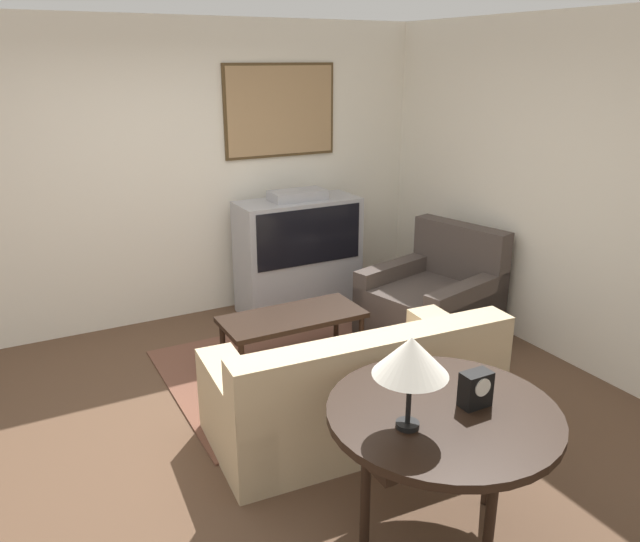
{
  "coord_description": "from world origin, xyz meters",
  "views": [
    {
      "loc": [
        -1.34,
        -3.43,
        2.36
      ],
      "look_at": [
        0.87,
        0.7,
        0.75
      ],
      "focal_mm": 35.0,
      "sensor_mm": 36.0,
      "label": 1
    }
  ],
  "objects": [
    {
      "name": "ground_plane",
      "position": [
        0.0,
        0.0,
        0.0
      ],
      "size": [
        12.0,
        12.0,
        0.0
      ],
      "primitive_type": "plane",
      "color": "brown"
    },
    {
      "name": "wall_back",
      "position": [
        0.02,
        2.13,
        1.36
      ],
      "size": [
        12.0,
        0.1,
        2.7
      ],
      "color": "silver",
      "rests_on": "ground_plane"
    },
    {
      "name": "area_rug",
      "position": [
        0.6,
        0.56,
        0.01
      ],
      "size": [
        1.99,
        1.74,
        0.01
      ],
      "color": "brown",
      "rests_on": "ground_plane"
    },
    {
      "name": "wall_right",
      "position": [
        2.63,
        0.0,
        1.35
      ],
      "size": [
        0.06,
        12.0,
        2.7
      ],
      "color": "silver",
      "rests_on": "ground_plane"
    },
    {
      "name": "console_table",
      "position": [
        0.43,
        -1.39,
        0.68
      ],
      "size": [
        1.14,
        1.14,
        0.74
      ],
      "color": "black",
      "rests_on": "ground_plane"
    },
    {
      "name": "mantel_clock",
      "position": [
        0.59,
        -1.43,
        0.83
      ],
      "size": [
        0.15,
        0.1,
        0.18
      ],
      "color": "black",
      "rests_on": "console_table"
    },
    {
      "name": "tv",
      "position": [
        1.19,
        1.73,
        0.56
      ],
      "size": [
        1.17,
        0.49,
        1.18
      ],
      "color": "#9E9EA3",
      "rests_on": "ground_plane"
    },
    {
      "name": "couch",
      "position": [
        0.55,
        -0.39,
        0.3
      ],
      "size": [
        1.89,
        0.98,
        0.81
      ],
      "rotation": [
        0.0,
        0.0,
        3.08
      ],
      "color": "#CCB289",
      "rests_on": "ground_plane"
    },
    {
      "name": "table_lamp",
      "position": [
        0.19,
        -1.43,
        1.1
      ],
      "size": [
        0.35,
        0.35,
        0.45
      ],
      "color": "black",
      "rests_on": "console_table"
    },
    {
      "name": "armchair",
      "position": [
        1.98,
        0.63,
        0.3
      ],
      "size": [
        1.2,
        1.15,
        0.95
      ],
      "rotation": [
        0.0,
        0.0,
        -1.32
      ],
      "color": "#473D38",
      "rests_on": "ground_plane"
    },
    {
      "name": "coffee_table",
      "position": [
        0.6,
        0.66,
        0.39
      ],
      "size": [
        1.13,
        0.51,
        0.44
      ],
      "color": "black",
      "rests_on": "ground_plane"
    }
  ]
}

